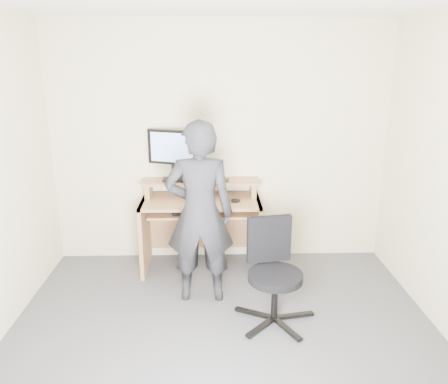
{
  "coord_description": "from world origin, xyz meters",
  "views": [
    {
      "loc": [
        -0.08,
        -2.74,
        2.12
      ],
      "look_at": [
        0.02,
        1.05,
        0.95
      ],
      "focal_mm": 35.0,
      "sensor_mm": 36.0,
      "label": 1
    }
  ],
  "objects_px": {
    "monitor": "(174,151)",
    "person": "(200,213)",
    "desk": "(201,216)",
    "office_chair": "(273,268)"
  },
  "relations": [
    {
      "from": "desk",
      "to": "person",
      "type": "bearing_deg",
      "value": -89.51
    },
    {
      "from": "monitor",
      "to": "person",
      "type": "xyz_separation_m",
      "value": [
        0.28,
        -0.76,
        -0.4
      ]
    },
    {
      "from": "monitor",
      "to": "person",
      "type": "relative_size",
      "value": 0.32
    },
    {
      "from": "office_chair",
      "to": "person",
      "type": "relative_size",
      "value": 0.52
    },
    {
      "from": "desk",
      "to": "office_chair",
      "type": "xyz_separation_m",
      "value": [
        0.61,
        -1.04,
        -0.08
      ]
    },
    {
      "from": "desk",
      "to": "person",
      "type": "distance_m",
      "value": 0.74
    },
    {
      "from": "desk",
      "to": "office_chair",
      "type": "bearing_deg",
      "value": -59.48
    },
    {
      "from": "office_chair",
      "to": "person",
      "type": "height_order",
      "value": "person"
    },
    {
      "from": "desk",
      "to": "person",
      "type": "xyz_separation_m",
      "value": [
        0.01,
        -0.69,
        0.27
      ]
    },
    {
      "from": "desk",
      "to": "office_chair",
      "type": "distance_m",
      "value": 1.21
    }
  ]
}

